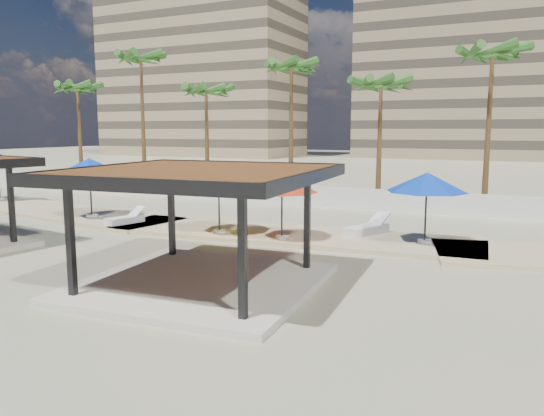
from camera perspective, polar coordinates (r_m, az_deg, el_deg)
The scene contains 18 objects.
ground at distance 17.77m, azimuth -14.02°, elevation -6.53°, with size 200.00×200.00×0.00m, color tan.
promenade at distance 23.13m, azimuth 2.13°, elevation -2.67°, with size 44.45×7.97×0.24m.
boundary_wall at distance 31.41m, azimuth 4.91°, elevation 1.24°, with size 56.00×0.30×1.20m, color silver.
building_west at distance 97.55m, azimuth -7.60°, elevation 14.67°, with size 34.00×16.00×32.40m.
building_mid at distance 91.92m, azimuth 21.90°, elevation 13.92°, with size 38.00×16.00×30.40m.
pavilion_central at distance 15.23m, azimuth -7.82°, elevation -0.92°, with size 7.32×7.32×3.44m.
umbrella_b at distance 22.31m, azimuth -5.76°, elevation 3.03°, with size 3.36×3.36×2.61m.
umbrella_c at distance 20.94m, azimuth 1.07°, elevation 2.61°, with size 3.76×3.76×2.57m.
umbrella_d at distance 20.96m, azimuth 16.33°, elevation 2.66°, with size 3.13×3.13×2.73m.
umbrella_f at distance 27.69m, azimuth -19.05°, elevation 4.23°, with size 3.60×3.60×2.94m.
lounger_a at distance 25.66m, azimuth -15.48°, elevation -1.20°, with size 1.07×2.02×0.73m.
lounger_b at distance 22.54m, azimuth 10.19°, elevation -2.25°, with size 1.61×2.34×0.85m.
palm_a at distance 45.02m, azimuth -20.19°, elevation 11.66°, with size 3.00×3.00×8.57m.
palm_b at distance 41.44m, azimuth -13.93°, elevation 14.83°, with size 3.00×3.00×10.56m.
palm_c at distance 37.21m, azimuth -7.10°, elevation 12.04°, with size 3.00×3.00×7.99m.
palm_d at distance 35.18m, azimuth 2.10°, elevation 14.41°, with size 3.00×3.00×9.35m.
palm_e at distance 32.64m, azimuth 11.65°, elevation 12.50°, with size 3.00×3.00×8.02m.
palm_f at distance 32.01m, azimuth 22.62°, elevation 14.50°, with size 3.00×3.00×9.42m.
Camera 1 is at (11.10, -13.13, 4.50)m, focal length 35.00 mm.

